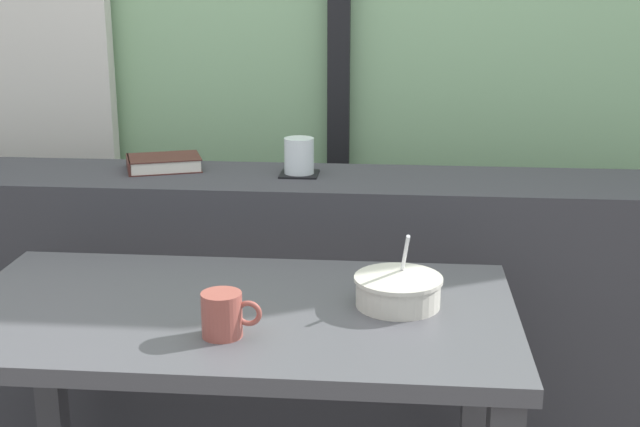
% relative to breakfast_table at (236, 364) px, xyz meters
% --- Properties ---
extents(curtain_left_panel, '(0.56, 0.06, 2.50)m').
position_rel_breakfast_table_xyz_m(curtain_left_panel, '(-0.88, 1.14, 0.64)').
color(curtain_left_panel, silver).
rests_on(curtain_left_panel, ground).
extents(dark_console_ledge, '(2.80, 0.33, 0.86)m').
position_rel_breakfast_table_xyz_m(dark_console_ledge, '(0.05, 0.61, -0.18)').
color(dark_console_ledge, '#38383D').
rests_on(dark_console_ledge, ground).
extents(breakfast_table, '(1.13, 0.61, 0.74)m').
position_rel_breakfast_table_xyz_m(breakfast_table, '(0.00, 0.00, 0.00)').
color(breakfast_table, '#414145').
rests_on(breakfast_table, ground).
extents(coaster_square, '(0.10, 0.10, 0.00)m').
position_rel_breakfast_table_xyz_m(coaster_square, '(0.06, 0.62, 0.25)').
color(coaster_square, black).
rests_on(coaster_square, dark_console_ledge).
extents(juice_glass, '(0.08, 0.08, 0.09)m').
position_rel_breakfast_table_xyz_m(juice_glass, '(0.06, 0.62, 0.30)').
color(juice_glass, white).
rests_on(juice_glass, coaster_square).
extents(closed_book, '(0.23, 0.19, 0.04)m').
position_rel_breakfast_table_xyz_m(closed_book, '(-0.32, 0.65, 0.27)').
color(closed_book, '#47231E').
rests_on(closed_book, dark_console_ledge).
extents(soup_bowl, '(0.18, 0.18, 0.16)m').
position_rel_breakfast_table_xyz_m(soup_bowl, '(0.33, 0.04, 0.16)').
color(soup_bowl, beige).
rests_on(soup_bowl, breakfast_table).
extents(ceramic_mug, '(0.11, 0.08, 0.08)m').
position_rel_breakfast_table_xyz_m(ceramic_mug, '(0.01, -0.14, 0.17)').
color(ceramic_mug, '#9E4C42').
rests_on(ceramic_mug, breakfast_table).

